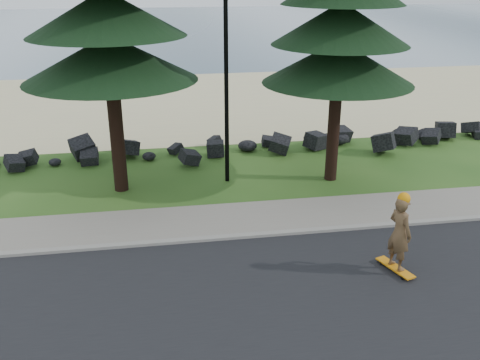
{
  "coord_description": "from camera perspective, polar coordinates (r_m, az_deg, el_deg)",
  "views": [
    {
      "loc": [
        -2.27,
        -13.41,
        6.85
      ],
      "look_at": [
        -0.08,
        0.0,
        1.31
      ],
      "focal_mm": 40.0,
      "sensor_mm": 36.0,
      "label": 1
    }
  ],
  "objects": [
    {
      "name": "beach_sand",
      "position": [
        28.83,
        -4.52,
        8.36
      ],
      "size": [
        160.0,
        15.0,
        0.01
      ],
      "primitive_type": "cube",
      "color": "beige",
      "rests_on": "ground"
    },
    {
      "name": "lamp_post",
      "position": [
        16.98,
        -1.5,
        12.96
      ],
      "size": [
        0.25,
        0.14,
        8.14
      ],
      "color": "black",
      "rests_on": "ground"
    },
    {
      "name": "ground",
      "position": [
        15.23,
        0.31,
        -4.56
      ],
      "size": [
        160.0,
        160.0,
        0.0
      ],
      "primitive_type": "plane",
      "color": "#264C17",
      "rests_on": "ground"
    },
    {
      "name": "ocean",
      "position": [
        64.81,
        -7.48,
        15.92
      ],
      "size": [
        160.0,
        58.0,
        0.01
      ],
      "primitive_type": "cube",
      "color": "#324E5F",
      "rests_on": "ground"
    },
    {
      "name": "sidewalk",
      "position": [
        15.39,
        0.19,
        -4.1
      ],
      "size": [
        160.0,
        2.0,
        0.08
      ],
      "primitive_type": "cube",
      "color": "slate",
      "rests_on": "ground"
    },
    {
      "name": "skateboarder",
      "position": [
        12.99,
        16.65,
        -5.48
      ],
      "size": [
        0.62,
        1.12,
        2.03
      ],
      "rotation": [
        0.0,
        0.0,
        1.89
      ],
      "color": "orange",
      "rests_on": "ground"
    },
    {
      "name": "road",
      "position": [
        11.46,
        4.17,
        -14.54
      ],
      "size": [
        160.0,
        7.0,
        0.02
      ],
      "primitive_type": "cube",
      "color": "black",
      "rests_on": "ground"
    },
    {
      "name": "seawall_boulders",
      "position": [
        20.33,
        -2.31,
        2.46
      ],
      "size": [
        60.0,
        2.4,
        1.1
      ],
      "primitive_type": null,
      "color": "black",
      "rests_on": "ground"
    },
    {
      "name": "kerb",
      "position": [
        14.42,
        0.91,
        -5.97
      ],
      "size": [
        160.0,
        0.2,
        0.1
      ],
      "primitive_type": "cube",
      "color": "gray",
      "rests_on": "ground"
    }
  ]
}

